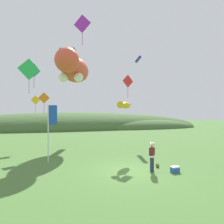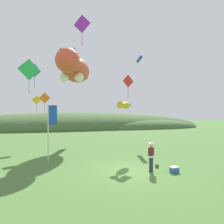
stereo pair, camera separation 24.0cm
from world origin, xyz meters
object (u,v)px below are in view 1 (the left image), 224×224
Objects in this scene: festival_banner_pole at (50,124)px; kite_diamond_green at (29,69)px; kite_spool at (157,166)px; picnic_cooler at (175,169)px; kite_fish_windsock at (125,105)px; kite_diamond_violet at (82,24)px; kite_diamond_orange at (44,98)px; kite_diamond_gold at (35,100)px; kite_giant_cat at (74,69)px; kite_tube_streamer at (138,59)px; kite_diamond_red at (128,81)px; festival_attendant at (152,156)px; kite_diamond_blue at (34,70)px.

festival_banner_pole is 1.72× the size of kite_diamond_green.
festival_banner_pole is (-6.69, 3.38, 2.59)m from kite_spool.
kite_diamond_green reaches higher than picnic_cooler.
kite_fish_windsock is 6.93m from kite_diamond_violet.
picnic_cooler is 12.40m from kite_diamond_orange.
kite_diamond_green is at bearing 158.19° from kite_spool.
kite_giant_cat is at bearing -6.77° from kite_diamond_gold.
kite_diamond_violet is (-3.53, -0.51, 5.94)m from kite_fish_windsock.
kite_diamond_red is at bearing -119.39° from kite_tube_streamer.
festival_attendant is 0.78× the size of kite_diamond_violet.
kite_tube_streamer is at bearing 24.75° from kite_diamond_orange.
kite_diamond_violet reaches higher than kite_giant_cat.
kite_diamond_violet reaches higher than kite_diamond_orange.
kite_diamond_blue is 1.00× the size of kite_diamond_red.
festival_banner_pole is 1.82× the size of kite_diamond_violet.
festival_attendant is at bearing -50.71° from kite_diamond_orange.
kite_fish_windsock is (-1.39, 4.90, 3.98)m from picnic_cooler.
kite_diamond_blue is (-1.32, 2.55, 4.29)m from festival_banner_pole.
kite_giant_cat is 4.26× the size of kite_diamond_violet.
picnic_cooler is at bearing -27.47° from kite_diamond_green.
kite_diamond_orange reaches higher than kite_fish_windsock.
kite_diamond_orange is at bearing 159.42° from kite_diamond_red.
kite_diamond_blue is (-12.19, -6.60, -3.46)m from kite_tube_streamer.
kite_fish_windsock is 0.95× the size of kite_diamond_blue.
kite_fish_windsock is at bearing 103.87° from kite_spool.
festival_banner_pole is at bearing -139.89° from kite_tube_streamer.
kite_tube_streamer is at bearing 28.44° from kite_diamond_blue.
kite_diamond_gold reaches higher than festival_attendant.
festival_banner_pole is at bearing 174.67° from kite_diamond_violet.
festival_banner_pole is 2.04× the size of kite_diamond_red.
festival_attendant is 3.45× the size of picnic_cooler.
festival_banner_pole is at bearing -177.05° from kite_fish_windsock.
festival_banner_pole is 2.14× the size of kite_fish_windsock.
kite_spool is at bearing -108.42° from kite_tube_streamer.
kite_diamond_green is (-0.81, -4.01, 1.70)m from kite_diamond_orange.
festival_banner_pole is at bearing -77.48° from kite_diamond_gold.
kite_fish_windsock is 0.80× the size of kite_diamond_green.
kite_fish_windsock is 0.85× the size of kite_diamond_violet.
kite_diamond_gold is at bearing 93.10° from kite_diamond_blue.
kite_spool is 0.14× the size of kite_diamond_gold.
kite_tube_streamer reaches higher than kite_diamond_green.
kite_diamond_gold reaches higher than kite_spool.
picnic_cooler is at bearing -74.15° from kite_fish_windsock.
kite_diamond_orange reaches higher than picnic_cooler.
kite_diamond_gold is at bearing 106.95° from kite_diamond_orange.
kite_spool is 0.12× the size of kite_diamond_blue.
kite_diamond_green is at bearing 152.53° from picnic_cooler.
kite_diamond_violet is (-3.66, 3.88, 9.15)m from festival_attendant.
kite_diamond_blue reaches higher than festival_banner_pole.
kite_diamond_green is 1.18× the size of kite_diamond_red.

